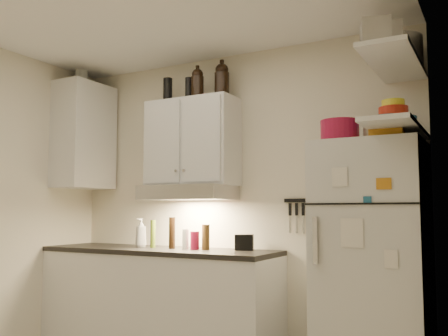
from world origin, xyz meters
The scene contains 33 objects.
back_wall centered at (0.00, 1.51, 1.30)m, with size 3.20×0.02×2.60m, color beige.
right_wall centered at (1.61, 0.00, 1.30)m, with size 0.02×3.00×2.60m, color beige.
base_cabinet centered at (-0.55, 1.20, 0.44)m, with size 2.10×0.60×0.88m, color silver.
countertop centered at (-0.55, 1.20, 0.90)m, with size 2.10×0.62×0.04m, color black.
upper_cabinet centered at (-0.30, 1.33, 1.83)m, with size 0.80×0.33×0.75m, color silver.
side_cabinet centered at (-1.44, 1.20, 1.95)m, with size 0.33×0.55×1.00m, color silver.
range_hood centered at (-0.30, 1.27, 1.39)m, with size 0.76×0.46×0.12m, color silver.
fridge centered at (1.25, 1.16, 0.85)m, with size 0.70×0.68×1.70m, color silver.
shelf_hi centered at (1.45, 1.02, 2.20)m, with size 0.30×0.95×0.03m, color silver.
shelf_lo centered at (1.45, 1.02, 1.76)m, with size 0.30×0.95×0.03m, color silver.
knife_strip centered at (0.70, 1.49, 1.32)m, with size 0.42×0.02×0.03m, color black.
dutch_oven centered at (1.08, 1.03, 1.78)m, with size 0.26×0.26×0.15m, color maroon.
book_stack centered at (1.40, 0.99, 1.74)m, with size 0.20×0.25×0.09m, color #BC7517.
spice_jar centered at (1.25, 1.11, 1.75)m, with size 0.06×0.06×0.10m, color silver.
stock_pot centered at (1.44, 1.27, 2.33)m, with size 0.32×0.32×0.23m, color silver.
tin_a centered at (1.40, 0.97, 2.33)m, with size 0.22×0.20×0.22m, color #AAAAAD.
tin_b centered at (1.39, 0.71, 2.30)m, with size 0.17×0.17×0.17m, color #AAAAAD.
bowl_teal centered at (1.43, 1.22, 1.82)m, with size 0.24×0.24×0.10m, color #155278.
bowl_orange centered at (1.41, 1.14, 1.90)m, with size 0.19×0.19×0.06m, color red.
bowl_yellow centered at (1.41, 1.14, 1.95)m, with size 0.15×0.15×0.05m, color yellow.
plates centered at (1.41, 0.96, 1.80)m, with size 0.23×0.23×0.06m, color #155278.
growler_a centered at (-0.21, 1.26, 2.33)m, with size 0.11×0.11×0.26m, color black, non-canonical shape.
growler_b centered at (-0.01, 1.35, 2.35)m, with size 0.13×0.13×0.30m, color black, non-canonical shape.
thermos_a centered at (-0.32, 1.31, 2.30)m, with size 0.07×0.07×0.20m, color black.
thermos_b centered at (-0.57, 1.35, 2.32)m, with size 0.08×0.08×0.23m, color black.
side_jar centered at (-1.50, 1.21, 2.53)m, with size 0.12×0.12×0.16m, color silver.
soap_bottle centered at (-0.76, 1.23, 1.06)m, with size 0.11×0.11×0.28m, color silver.
pepper_mill centered at (-0.11, 1.24, 1.02)m, with size 0.06×0.06×0.21m, color brown.
oil_bottle centered at (-0.63, 1.22, 1.04)m, with size 0.05×0.05×0.24m, color #495D17.
vinegar_bottle centered at (-0.42, 1.21, 1.05)m, with size 0.05×0.05×0.26m, color black.
clear_bottle centered at (-0.28, 1.20, 1.00)m, with size 0.06×0.06×0.17m, color silver.
red_jar centered at (-0.19, 1.21, 0.99)m, with size 0.07×0.07×0.15m, color maroon.
caddy centered at (0.19, 1.35, 0.98)m, with size 0.15×0.11×0.13m, color black.
Camera 1 is at (1.99, -2.30, 1.23)m, focal length 40.00 mm.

